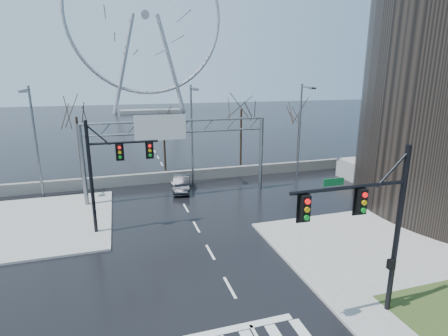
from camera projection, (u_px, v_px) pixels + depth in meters
name	position (u px, v px, depth m)	size (l,w,h in m)	color
ground	(230.00, 287.00, 18.35)	(260.00, 260.00, 0.00)	black
sidewalk_right_ext	(364.00, 244.00, 23.02)	(12.00, 10.00, 0.15)	gray
sidewalk_far	(42.00, 223.00, 26.31)	(10.00, 12.00, 0.15)	gray
grass_strip	(447.00, 311.00, 16.24)	(5.00, 4.00, 0.02)	#263616
barrier_wall	(171.00, 177.00, 36.70)	(52.00, 0.50, 1.10)	slate
signal_mast_near	(374.00, 219.00, 14.84)	(5.52, 0.41, 8.00)	black
signal_mast_far	(108.00, 166.00, 23.74)	(4.72, 0.41, 8.00)	black
sign_gantry	(174.00, 142.00, 30.76)	(16.36, 0.40, 7.60)	slate
streetlight_left	(34.00, 134.00, 30.25)	(0.50, 2.55, 10.00)	slate
streetlight_mid	(192.00, 128.00, 34.22)	(0.50, 2.55, 10.00)	slate
streetlight_right	(301.00, 123.00, 37.62)	(0.50, 2.55, 10.00)	slate
tree_left	(77.00, 124.00, 36.01)	(3.75, 3.75, 7.50)	black
tree_center	(164.00, 127.00, 39.69)	(3.25, 3.25, 6.50)	black
tree_right	(241.00, 116.00, 41.05)	(3.90, 3.90, 7.80)	black
tree_far_right	(299.00, 120.00, 43.99)	(3.40, 3.40, 6.80)	black
ferris_wheel	(145.00, 22.00, 100.98)	(45.00, 6.00, 50.91)	gray
car	(181.00, 184.00, 33.71)	(1.53, 4.40, 1.45)	black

